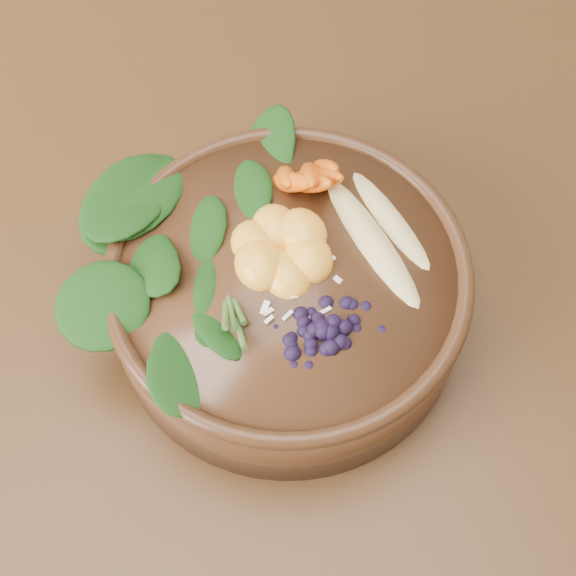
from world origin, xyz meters
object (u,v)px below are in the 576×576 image
blueberry_pile (325,318)px  kale_heap (204,215)px  banana_halves (383,220)px  mandarin_cluster (281,240)px  stoneware_bowl (288,294)px  carrot_cluster (308,144)px  dining_table (189,261)px

blueberry_pile → kale_heap: bearing=114.9°
kale_heap → banana_halves: kale_heap is taller
mandarin_cluster → blueberry_pile: size_ratio=0.69×
stoneware_bowl → blueberry_pile: 0.08m
carrot_cluster → blueberry_pile: bearing=-109.5°
stoneware_bowl → blueberry_pile: blueberry_pile is taller
dining_table → kale_heap: 0.21m
mandarin_cluster → blueberry_pile: 0.08m
dining_table → mandarin_cluster: 0.23m
carrot_cluster → stoneware_bowl: bearing=-123.7°
blueberry_pile → dining_table: bearing=107.1°
stoneware_bowl → mandarin_cluster: mandarin_cluster is taller
dining_table → blueberry_pile: (0.06, -0.20, 0.19)m
stoneware_bowl → kale_heap: 0.10m
stoneware_bowl → banana_halves: banana_halves is taller
stoneware_bowl → carrot_cluster: (0.05, 0.08, 0.08)m
banana_halves → mandarin_cluster: 0.08m
dining_table → mandarin_cluster: mandarin_cluster is taller
kale_heap → mandarin_cluster: 0.06m
kale_heap → banana_halves: 0.14m
dining_table → stoneware_bowl: stoneware_bowl is taller
stoneware_bowl → mandarin_cluster: bearing=86.7°
stoneware_bowl → mandarin_cluster: (0.00, 0.02, 0.05)m
dining_table → blueberry_pile: 0.28m
kale_heap → banana_halves: (0.13, -0.05, -0.01)m
carrot_cluster → mandarin_cluster: 0.08m
carrot_cluster → mandarin_cluster: (-0.05, -0.06, -0.02)m
banana_halves → blueberry_pile: size_ratio=1.24×
dining_table → banana_halves: bearing=-44.1°
dining_table → mandarin_cluster: bearing=-65.4°
stoneware_bowl → kale_heap: size_ratio=1.53×
kale_heap → blueberry_pile: 0.13m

